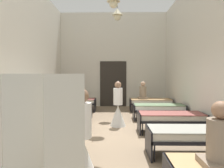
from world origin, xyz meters
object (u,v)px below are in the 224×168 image
object	(u,v)px
bed_right_row_2	(171,117)
bed_left_row_3	(66,108)
nurse_near_aisle	(82,148)
privacy_screen	(24,158)
bed_left_row_2	(52,117)
bed_right_row_4	(151,102)
nurse_mid_aisle	(118,110)
bed_left_row_4	(75,102)
bed_left_row_1	(27,134)
bed_right_row_1	(193,135)
patient_seated_primary	(220,142)
bed_right_row_3	(159,108)
patient_seated_secondary	(143,92)

from	to	relation	value
bed_right_row_2	bed_left_row_3	xyz separation A→B (m)	(-3.49, 1.84, 0.00)
nurse_near_aisle	privacy_screen	bearing A→B (deg)	31.35
bed_left_row_2	bed_right_row_4	world-z (taller)	same
nurse_mid_aisle	bed_left_row_4	bearing A→B (deg)	37.33
bed_left_row_3	bed_left_row_4	world-z (taller)	same
bed_left_row_1	bed_left_row_2	world-z (taller)	same
bed_right_row_1	patient_seated_primary	distance (m)	1.97
bed_right_row_1	bed_left_row_4	distance (m)	6.54
bed_right_row_2	nurse_near_aisle	size ratio (longest dim) A/B	1.28
bed_right_row_3	nurse_mid_aisle	world-z (taller)	nurse_mid_aisle
bed_left_row_2	nurse_near_aisle	world-z (taller)	nurse_near_aisle
bed_left_row_2	nurse_mid_aisle	size ratio (longest dim) A/B	1.28
nurse_near_aisle	bed_left_row_3	bearing A→B (deg)	-115.59
bed_left_row_1	patient_seated_primary	world-z (taller)	patient_seated_primary
bed_right_row_4	bed_left_row_4	bearing A→B (deg)	180.00
bed_left_row_3	bed_right_row_2	bearing A→B (deg)	-27.82
bed_left_row_4	patient_seated_primary	world-z (taller)	patient_seated_primary
bed_left_row_3	nurse_near_aisle	bearing A→B (deg)	-74.43
bed_left_row_2	bed_left_row_4	xyz separation A→B (m)	(0.00, 3.69, 0.00)
bed_right_row_4	bed_left_row_1	bearing A→B (deg)	-122.28
patient_seated_secondary	privacy_screen	world-z (taller)	privacy_screen
bed_right_row_3	patient_seated_primary	bearing A→B (deg)	-93.59
bed_right_row_3	privacy_screen	size ratio (longest dim) A/B	1.12
bed_left_row_3	bed_left_row_4	bearing A→B (deg)	90.00
bed_right_row_1	patient_seated_secondary	world-z (taller)	patient_seated_secondary
patient_seated_primary	bed_right_row_1	bearing A→B (deg)	79.50
bed_left_row_2	patient_seated_primary	xyz separation A→B (m)	(3.14, -3.73, 0.43)
nurse_mid_aisle	privacy_screen	distance (m)	5.10
patient_seated_secondary	bed_left_row_1	bearing A→B (deg)	-119.33
bed_right_row_3	bed_right_row_4	distance (m)	1.84
bed_left_row_3	bed_left_row_4	xyz separation A→B (m)	(0.00, 1.84, 0.00)
bed_left_row_4	patient_seated_primary	xyz separation A→B (m)	(3.14, -7.42, 0.43)
privacy_screen	bed_right_row_1	bearing A→B (deg)	24.89
bed_left_row_1	bed_right_row_2	xyz separation A→B (m)	(3.49, 1.84, 0.00)
bed_left_row_1	nurse_near_aisle	bearing A→B (deg)	-40.21
bed_left_row_2	nurse_mid_aisle	bearing A→B (deg)	21.29
bed_left_row_3	privacy_screen	world-z (taller)	privacy_screen
bed_left_row_1	bed_right_row_1	xyz separation A→B (m)	(3.49, 0.00, 0.00)
bed_left_row_2	patient_seated_primary	size ratio (longest dim) A/B	2.37
bed_right_row_4	bed_right_row_3	bearing A→B (deg)	-90.00
nurse_mid_aisle	patient_seated_secondary	size ratio (longest dim) A/B	1.86
bed_right_row_1	bed_left_row_3	bearing A→B (deg)	133.46
bed_left_row_4	nurse_mid_aisle	xyz separation A→B (m)	(1.95, -2.93, 0.09)
bed_right_row_4	patient_seated_primary	size ratio (longest dim) A/B	2.37
bed_left_row_2	patient_seated_primary	bearing A→B (deg)	-49.89
bed_left_row_2	bed_right_row_2	size ratio (longest dim) A/B	1.00
bed_right_row_1	nurse_near_aisle	distance (m)	2.43
bed_right_row_1	bed_right_row_4	distance (m)	5.53
bed_left_row_3	privacy_screen	bearing A→B (deg)	-81.11
bed_left_row_1	patient_seated_secondary	size ratio (longest dim) A/B	2.37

